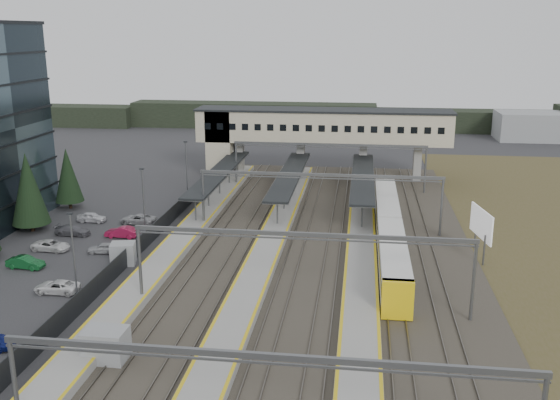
# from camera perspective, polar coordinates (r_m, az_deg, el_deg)

# --- Properties ---
(ground) EXTENTS (220.00, 220.00, 0.00)m
(ground) POSITION_cam_1_polar(r_m,az_deg,el_deg) (63.25, -8.31, -6.42)
(ground) COLOR #2B2B2D
(ground) RESTS_ON ground
(car_park) EXTENTS (10.64, 44.65, 1.28)m
(car_park) POSITION_cam_1_polar(r_m,az_deg,el_deg) (62.87, -21.97, -6.96)
(car_park) COLOR #99999D
(car_park) RESTS_ON ground
(lampposts) EXTENTS (0.50, 53.25, 8.07)m
(lampposts) POSITION_cam_1_polar(r_m,az_deg,el_deg) (65.50, -14.92, -2.00)
(lampposts) COLOR slate
(lampposts) RESTS_ON ground
(fence) EXTENTS (0.08, 90.00, 2.00)m
(fence) POSITION_cam_1_polar(r_m,az_deg,el_deg) (69.30, -12.42, -3.79)
(fence) COLOR #26282B
(fence) RESTS_ON ground
(relay_cabin_near) EXTENTS (3.07, 2.27, 2.53)m
(relay_cabin_near) POSITION_cam_1_polar(r_m,az_deg,el_deg) (47.71, -15.63, -12.71)
(relay_cabin_near) COLOR gray
(relay_cabin_near) RESTS_ON ground
(relay_cabin_far) EXTENTS (2.80, 2.49, 2.21)m
(relay_cabin_far) POSITION_cam_1_polar(r_m,az_deg,el_deg) (66.02, -14.15, -4.77)
(relay_cabin_far) COLOR gray
(relay_cabin_far) RESTS_ON ground
(rail_corridor) EXTENTS (34.00, 90.00, 0.92)m
(rail_corridor) POSITION_cam_1_polar(r_m,az_deg,el_deg) (65.98, 0.72, -5.05)
(rail_corridor) COLOR #312B25
(rail_corridor) RESTS_ON ground
(canopies) EXTENTS (23.10, 30.00, 3.28)m
(canopies) POSITION_cam_1_polar(r_m,az_deg,el_deg) (86.19, 0.92, 2.33)
(canopies) COLOR black
(canopies) RESTS_ON ground
(footbridge) EXTENTS (40.40, 6.40, 11.20)m
(footbridge) POSITION_cam_1_polar(r_m,az_deg,el_deg) (100.02, 2.33, 6.47)
(footbridge) COLOR #BCB093
(footbridge) RESTS_ON ground
(gantries) EXTENTS (28.40, 62.28, 7.17)m
(gantries) POSITION_cam_1_polar(r_m,az_deg,el_deg) (62.06, 2.96, -0.85)
(gantries) COLOR slate
(gantries) RESTS_ON ground
(train) EXTENTS (2.63, 36.51, 3.31)m
(train) POSITION_cam_1_polar(r_m,az_deg,el_deg) (68.97, 9.97, -2.98)
(train) COLOR silver
(train) RESTS_ON ground
(billboard) EXTENTS (1.21, 6.08, 5.25)m
(billboard) POSITION_cam_1_polar(r_m,az_deg,el_deg) (68.44, 17.92, -2.19)
(billboard) COLOR slate
(billboard) RESTS_ON ground
(treeline_far) EXTENTS (170.00, 19.00, 7.00)m
(treeline_far) POSITION_cam_1_polar(r_m,az_deg,el_deg) (150.27, 10.27, 7.27)
(treeline_far) COLOR black
(treeline_far) RESTS_ON ground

